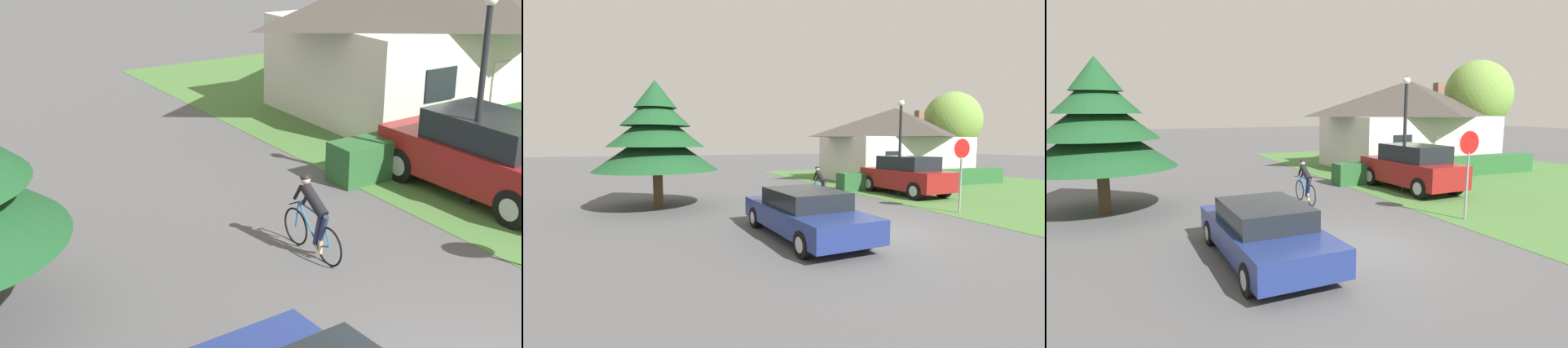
{
  "view_description": "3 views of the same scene",
  "coord_description": "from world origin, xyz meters",
  "views": [
    {
      "loc": [
        -6.49,
        -4.98,
        6.32
      ],
      "look_at": [
        -0.55,
        4.53,
        2.09
      ],
      "focal_mm": 50.0,
      "sensor_mm": 36.0,
      "label": 1
    },
    {
      "loc": [
        -6.16,
        -8.38,
        2.55
      ],
      "look_at": [
        -0.96,
        4.57,
        1.33
      ],
      "focal_mm": 24.0,
      "sensor_mm": 36.0,
      "label": 2
    },
    {
      "loc": [
        -4.71,
        -8.32,
        3.33
      ],
      "look_at": [
        0.05,
        2.81,
        1.43
      ],
      "focal_mm": 28.0,
      "sensor_mm": 36.0,
      "label": 3
    }
  ],
  "objects": [
    {
      "name": "cottage_house",
      "position": [
        10.47,
        11.81,
        2.63
      ],
      "size": [
        9.71,
        6.51,
        5.06
      ],
      "rotation": [
        0.0,
        0.0,
        -0.01
      ],
      "color": "beige",
      "rests_on": "ground"
    },
    {
      "name": "street_lamp",
      "position": [
        5.34,
        5.19,
        2.81
      ],
      "size": [
        0.29,
        0.29,
        4.69
      ],
      "color": "black",
      "rests_on": "ground"
    },
    {
      "name": "hedge_row",
      "position": [
        9.47,
        7.64,
        0.49
      ],
      "size": [
        11.93,
        0.9,
        0.97
      ],
      "primitive_type": "cube",
      "color": "#285B2D",
      "rests_on": "ground"
    },
    {
      "name": "parked_suv_right",
      "position": [
        5.95,
        5.46,
        0.95
      ],
      "size": [
        2.2,
        4.78,
        1.92
      ],
      "rotation": [
        0.0,
        0.0,
        1.61
      ],
      "color": "maroon",
      "rests_on": "ground"
    },
    {
      "name": "grass_verge_right",
      "position": [
        11.84,
        4.0,
        0.01
      ],
      "size": [
        16.0,
        36.0,
        0.01
      ],
      "primitive_type": "cube",
      "color": "#477538",
      "rests_on": "ground"
    },
    {
      "name": "stop_sign",
      "position": [
        4.54,
        0.95,
        1.96
      ],
      "size": [
        0.76,
        0.07,
        2.75
      ],
      "rotation": [
        0.0,
        0.0,
        3.09
      ],
      "color": "gray",
      "rests_on": "ground"
    },
    {
      "name": "sedan_left_lane",
      "position": [
        -2.15,
        0.09,
        0.66
      ],
      "size": [
        2.09,
        4.69,
        1.31
      ],
      "rotation": [
        0.0,
        0.0,
        1.61
      ],
      "color": "navy",
      "rests_on": "ground"
    },
    {
      "name": "deciduous_tree_right",
      "position": [
        16.07,
        12.02,
        4.28
      ],
      "size": [
        4.25,
        4.25,
        6.53
      ],
      "color": "#4C3823",
      "rests_on": "ground"
    },
    {
      "name": "conifer_tall_near",
      "position": [
        -5.69,
        6.18,
        2.85
      ],
      "size": [
        4.68,
        4.68,
        5.0
      ],
      "color": "#4C3823",
      "rests_on": "ground"
    },
    {
      "name": "ground_plane",
      "position": [
        0.0,
        0.0,
        0.0
      ],
      "size": [
        140.0,
        140.0,
        0.0
      ],
      "primitive_type": "plane",
      "color": "#515154"
    },
    {
      "name": "cyclist",
      "position": [
        0.94,
        5.06,
        0.75
      ],
      "size": [
        0.44,
        1.83,
        1.56
      ],
      "rotation": [
        0.0,
        0.0,
        1.58
      ],
      "color": "black",
      "rests_on": "ground"
    }
  ]
}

